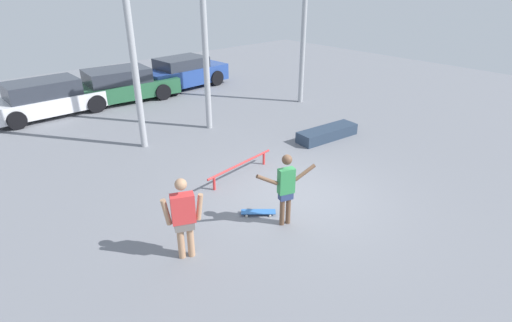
{
  "coord_description": "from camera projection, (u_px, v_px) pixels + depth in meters",
  "views": [
    {
      "loc": [
        -6.34,
        -5.63,
        4.95
      ],
      "look_at": [
        -0.41,
        1.01,
        0.74
      ],
      "focal_mm": 28.0,
      "sensor_mm": 36.0,
      "label": 1
    }
  ],
  "objects": [
    {
      "name": "canopy_support_left",
      "position": [
        39.0,
        41.0,
        9.68
      ],
      "size": [
        4.92,
        0.2,
        5.74
      ],
      "color": "#A5A8AD",
      "rests_on": "ground_plane"
    },
    {
      "name": "ground_plane",
      "position": [
        296.0,
        197.0,
        9.73
      ],
      "size": [
        36.0,
        36.0,
        0.0
      ],
      "primitive_type": "plane",
      "color": "slate"
    },
    {
      "name": "grind_rail",
      "position": [
        240.0,
        166.0,
        10.59
      ],
      "size": [
        2.36,
        0.37,
        0.39
      ],
      "rotation": [
        0.0,
        0.0,
        0.13
      ],
      "color": "red",
      "rests_on": "ground_plane"
    },
    {
      "name": "parked_car_green",
      "position": [
        121.0,
        85.0,
        16.78
      ],
      "size": [
        4.63,
        2.3,
        1.37
      ],
      "rotation": [
        0.0,
        0.0,
        -0.09
      ],
      "color": "#28603D",
      "rests_on": "ground_plane"
    },
    {
      "name": "parked_car_blue",
      "position": [
        184.0,
        73.0,
        18.79
      ],
      "size": [
        4.1,
        2.04,
        1.41
      ],
      "rotation": [
        0.0,
        0.0,
        0.06
      ],
      "color": "#284793",
      "rests_on": "ground_plane"
    },
    {
      "name": "canopy_support_right",
      "position": [
        259.0,
        20.0,
        14.03
      ],
      "size": [
        4.92,
        0.2,
        5.74
      ],
      "color": "#A5A8AD",
      "rests_on": "ground_plane"
    },
    {
      "name": "bystander",
      "position": [
        184.0,
        216.0,
        7.3
      ],
      "size": [
        0.74,
        0.41,
        1.68
      ],
      "rotation": [
        0.0,
        0.0,
        2.71
      ],
      "color": "tan",
      "rests_on": "ground_plane"
    },
    {
      "name": "skateboarder",
      "position": [
        286.0,
        186.0,
        8.29
      ],
      "size": [
        1.3,
        0.52,
        1.64
      ],
      "rotation": [
        0.0,
        0.0,
        -0.34
      ],
      "color": "brown",
      "rests_on": "ground_plane"
    },
    {
      "name": "grind_box",
      "position": [
        327.0,
        133.0,
        13.09
      ],
      "size": [
        2.26,
        0.87,
        0.36
      ],
      "primitive_type": "cube",
      "rotation": [
        0.0,
        0.0,
        -0.11
      ],
      "color": "#28384C",
      "rests_on": "ground_plane"
    },
    {
      "name": "skateboard",
      "position": [
        258.0,
        212.0,
        9.0
      ],
      "size": [
        0.72,
        0.67,
        0.08
      ],
      "rotation": [
        0.0,
        0.0,
        -0.72
      ],
      "color": "#2D66B2",
      "rests_on": "ground_plane"
    },
    {
      "name": "parked_car_white",
      "position": [
        48.0,
        99.0,
        15.03
      ],
      "size": [
        4.48,
        1.83,
        1.36
      ],
      "rotation": [
        0.0,
        0.0,
        -0.0
      ],
      "color": "white",
      "rests_on": "ground_plane"
    }
  ]
}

